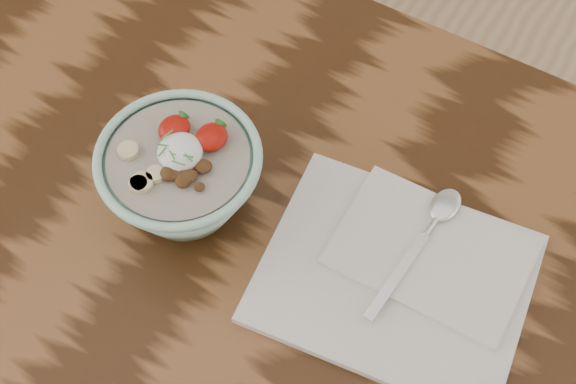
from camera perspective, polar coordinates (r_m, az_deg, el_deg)
table at (r=98.02cm, az=-7.19°, el=-6.77°), size 160.00×90.00×75.00cm
breakfast_bowl at (r=87.45cm, az=-7.54°, el=1.15°), size 17.82×17.82×11.84cm
napkin at (r=87.87cm, az=8.14°, el=-5.71°), size 30.71×26.02×1.73cm
spoon at (r=89.69cm, az=10.32°, el=-2.13°), size 3.57×18.87×0.98cm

